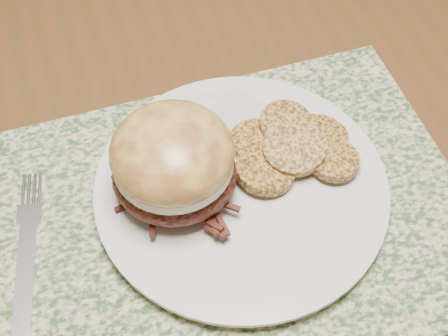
% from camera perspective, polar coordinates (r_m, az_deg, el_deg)
% --- Properties ---
extents(ground, '(3.50, 3.50, 0.00)m').
position_cam_1_polar(ground, '(1.37, -3.10, -11.89)').
color(ground, '#532F1C').
rests_on(ground, ground).
extents(dining_table, '(1.50, 0.90, 0.75)m').
position_cam_1_polar(dining_table, '(0.80, -5.24, 7.61)').
color(dining_table, '#573019').
rests_on(dining_table, ground).
extents(placemat, '(0.45, 0.33, 0.00)m').
position_cam_1_polar(placemat, '(0.59, 0.49, -4.38)').
color(placemat, '#33532A').
rests_on(placemat, dining_table).
extents(dinner_plate, '(0.26, 0.26, 0.02)m').
position_cam_1_polar(dinner_plate, '(0.59, 1.58, -1.91)').
color(dinner_plate, silver).
rests_on(dinner_plate, placemat).
extents(pork_sandwich, '(0.14, 0.14, 0.09)m').
position_cam_1_polar(pork_sandwich, '(0.55, -4.67, 0.58)').
color(pork_sandwich, black).
rests_on(pork_sandwich, dinner_plate).
extents(roasted_potatoes, '(0.14, 0.12, 0.03)m').
position_cam_1_polar(roasted_potatoes, '(0.60, 6.21, 1.99)').
color(roasted_potatoes, '#B67C35').
rests_on(roasted_potatoes, dinner_plate).
extents(fork, '(0.05, 0.19, 0.00)m').
position_cam_1_polar(fork, '(0.58, -17.62, -8.09)').
color(fork, silver).
rests_on(fork, placemat).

